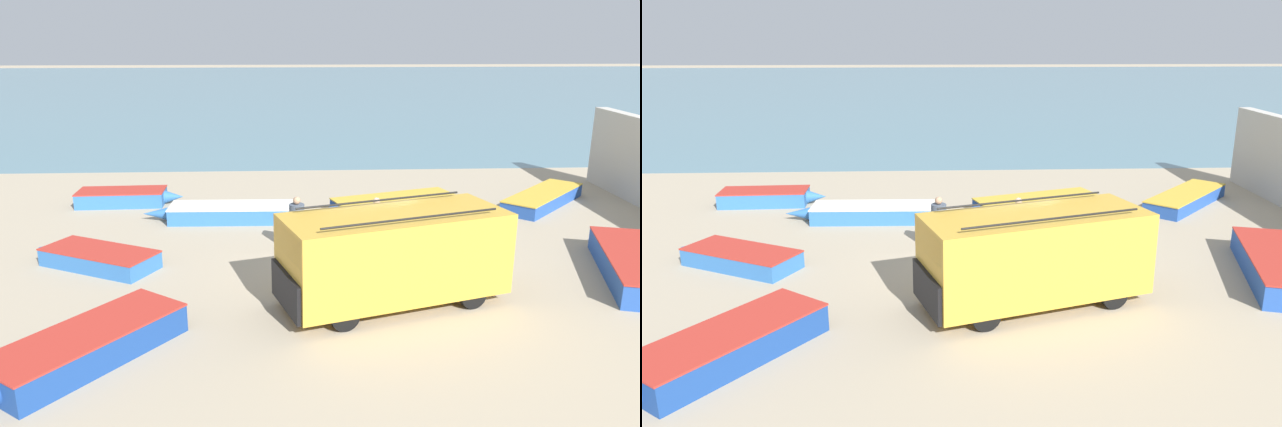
% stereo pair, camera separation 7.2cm
% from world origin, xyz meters
% --- Properties ---
extents(ground_plane, '(200.00, 200.00, 0.00)m').
position_xyz_m(ground_plane, '(0.00, 0.00, 0.00)').
color(ground_plane, tan).
extents(sea_water, '(120.00, 80.00, 0.01)m').
position_xyz_m(sea_water, '(0.00, 52.00, 0.00)').
color(sea_water, slate).
rests_on(sea_water, ground_plane).
extents(parked_van, '(5.70, 3.56, 2.37)m').
position_xyz_m(parked_van, '(0.36, -2.63, 1.23)').
color(parked_van, gold).
rests_on(parked_van, ground_plane).
extents(fishing_rowboat_0, '(5.48, 2.83, 0.50)m').
position_xyz_m(fishing_rowboat_0, '(1.60, 5.18, 0.25)').
color(fishing_rowboat_0, navy).
rests_on(fishing_rowboat_0, ground_plane).
extents(fishing_rowboat_1, '(2.67, 5.62, 0.66)m').
position_xyz_m(fishing_rowboat_1, '(7.02, -1.16, 0.33)').
color(fishing_rowboat_1, '#234CA3').
rests_on(fishing_rowboat_1, ground_plane).
extents(fishing_rowboat_2, '(3.90, 2.65, 0.50)m').
position_xyz_m(fishing_rowboat_2, '(-7.40, 0.17, 0.25)').
color(fishing_rowboat_2, '#2D66AD').
rests_on(fishing_rowboat_2, ground_plane).
extents(fishing_rowboat_3, '(5.31, 1.48, 0.55)m').
position_xyz_m(fishing_rowboat_3, '(-4.12, 4.31, 0.27)').
color(fishing_rowboat_3, '#2D66AD').
rests_on(fishing_rowboat_3, ground_plane).
extents(fishing_rowboat_4, '(4.47, 4.61, 0.50)m').
position_xyz_m(fishing_rowboat_4, '(7.49, 5.80, 0.25)').
color(fishing_rowboat_4, '#234CA3').
rests_on(fishing_rowboat_4, ground_plane).
extents(fishing_rowboat_5, '(3.69, 4.46, 0.63)m').
position_xyz_m(fishing_rowboat_5, '(-6.16, -5.10, 0.32)').
color(fishing_rowboat_5, navy).
rests_on(fishing_rowboat_5, ground_plane).
extents(fishing_rowboat_6, '(3.87, 1.48, 0.56)m').
position_xyz_m(fishing_rowboat_6, '(-8.17, 6.52, 0.28)').
color(fishing_rowboat_6, '#2D66AD').
rests_on(fishing_rowboat_6, ground_plane).
extents(fisherman_0, '(0.42, 0.42, 1.60)m').
position_xyz_m(fisherman_0, '(0.49, 1.15, 0.95)').
color(fisherman_0, navy).
rests_on(fisherman_0, ground_plane).
extents(fisherman_1, '(0.44, 0.44, 1.69)m').
position_xyz_m(fisherman_1, '(-1.84, 1.02, 1.01)').
color(fisherman_1, '#5B564C').
rests_on(fisherman_1, ground_plane).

